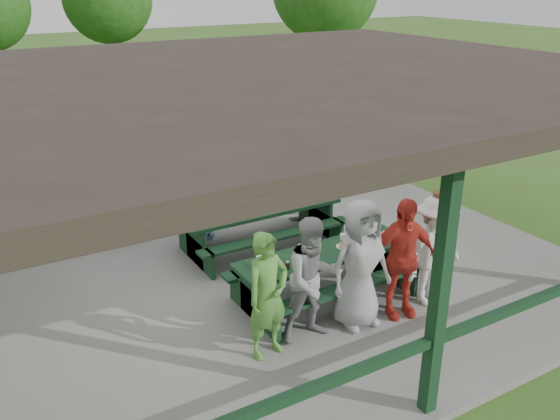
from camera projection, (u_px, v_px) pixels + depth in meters
ground at (262, 276)px, 9.69m from camera, size 90.00×90.00×0.00m
concrete_slab at (262, 274)px, 9.67m from camera, size 10.00×8.00×0.10m
pavilion_structure at (259, 81)px, 8.51m from camera, size 10.60×8.60×3.24m
picnic_table_near at (325, 268)px, 8.70m from camera, size 2.74×1.39×0.75m
picnic_table_far at (261, 222)px, 10.32m from camera, size 2.84×1.39×0.75m
table_setting at (317, 251)px, 8.56m from camera, size 2.32×0.45×0.10m
contestant_green at (268, 296)px, 7.27m from camera, size 0.67×0.50×1.67m
contestant_grey_left at (313, 280)px, 7.61m from camera, size 0.88×0.71×1.71m
contestant_grey_mid at (360, 264)px, 7.90m from camera, size 0.91×0.62×1.82m
contestant_red at (401, 258)px, 8.13m from camera, size 1.10×0.67×1.75m
contestant_white_fedora at (434, 250)px, 8.45m from camera, size 1.14×0.74×1.72m
spectator_lblue at (196, 197)px, 10.58m from camera, size 1.55×0.97×1.59m
spectator_blue at (121, 196)px, 10.28m from camera, size 0.76×0.59×1.84m
spectator_grey at (299, 176)px, 11.44m from camera, size 0.98×0.86×1.72m
pickup_truck at (211, 112)px, 17.57m from camera, size 5.63×2.72×1.54m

